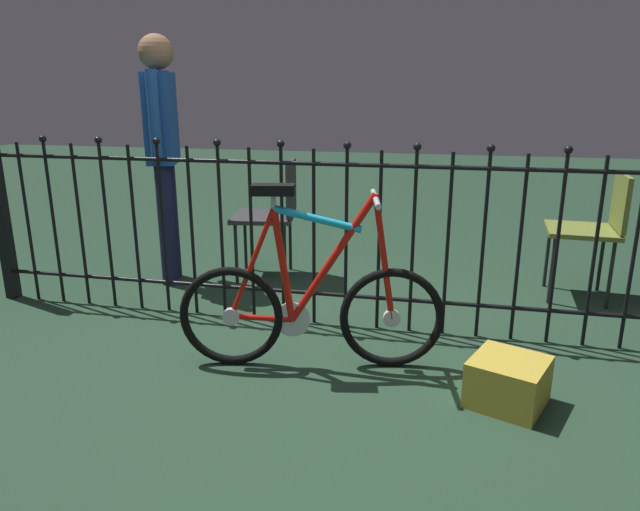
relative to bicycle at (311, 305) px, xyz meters
name	(u,v)px	position (x,y,z in m)	size (l,w,h in m)	color
ground_plane	(316,372)	(0.04, -0.08, -0.32)	(20.00, 20.00, 0.00)	#213B29
iron_fence	(329,231)	(-0.02, 0.54, 0.24)	(4.52, 0.07, 1.14)	black
bicycle	(311,305)	(0.00, 0.00, 0.00)	(1.30, 0.40, 0.92)	black
chair_charcoal	(275,208)	(-0.58, 1.34, 0.20)	(0.50, 0.49, 0.86)	black
chair_olive	(596,223)	(1.59, 1.34, 0.19)	(0.46, 0.46, 0.84)	black
person_visitor	(162,139)	(-1.30, 1.10, 0.70)	(0.25, 0.46, 1.70)	#191E3F
display_crate	(508,382)	(0.94, -0.18, -0.22)	(0.31, 0.31, 0.21)	#B29933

